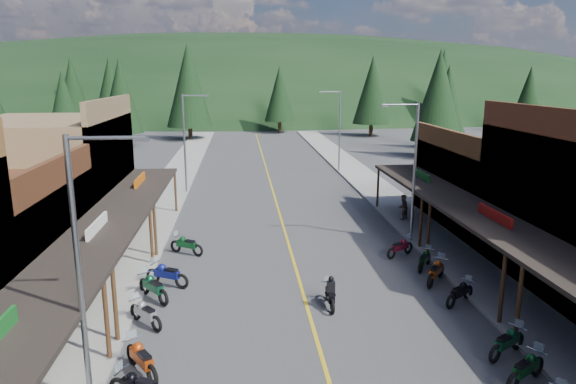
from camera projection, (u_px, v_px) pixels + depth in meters
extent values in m
plane|color=#38383A|center=(307.00, 308.00, 21.36)|extent=(220.00, 220.00, 0.00)
cube|color=gold|center=(275.00, 197.00, 40.77)|extent=(0.15, 90.00, 0.01)
cube|color=gray|center=(163.00, 198.00, 39.96)|extent=(3.40, 94.00, 0.15)
cube|color=gray|center=(382.00, 194.00, 41.55)|extent=(3.40, 94.00, 0.15)
cylinder|color=#472D19|center=(107.00, 321.00, 17.07)|extent=(0.16, 0.16, 3.00)
cube|color=#3F2111|center=(62.00, 232.00, 21.39)|extent=(0.30, 9.00, 6.20)
cube|color=black|center=(98.00, 233.00, 21.55)|extent=(3.20, 9.00, 0.18)
cylinder|color=#472D19|center=(115.00, 305.00, 18.23)|extent=(0.16, 0.16, 3.00)
cylinder|color=#472D19|center=(151.00, 237.00, 25.80)|extent=(0.16, 0.16, 3.00)
cube|color=silver|center=(97.00, 228.00, 21.50)|extent=(0.12, 3.00, 0.70)
cube|color=brown|center=(48.00, 179.00, 30.27)|extent=(8.00, 10.20, 7.00)
cube|color=brown|center=(114.00, 168.00, 30.48)|extent=(0.30, 10.20, 8.20)
cube|color=black|center=(140.00, 185.00, 30.86)|extent=(3.20, 10.20, 0.18)
cylinder|color=#472D19|center=(155.00, 230.00, 26.97)|extent=(0.16, 0.16, 3.00)
cylinder|color=#472D19|center=(176.00, 192.00, 35.70)|extent=(0.16, 0.16, 3.00)
cube|color=#CC590C|center=(140.00, 182.00, 30.82)|extent=(0.12, 3.00, 0.70)
cylinder|color=#472D19|center=(519.00, 303.00, 18.38)|extent=(0.16, 0.16, 3.00)
cube|color=#562B19|center=(527.00, 198.00, 23.02)|extent=(0.30, 9.00, 8.20)
cube|color=black|center=(494.00, 222.00, 23.13)|extent=(3.20, 9.00, 0.18)
cylinder|color=#472D19|center=(502.00, 289.00, 19.55)|extent=(0.16, 0.16, 3.00)
cylinder|color=#472D19|center=(429.00, 229.00, 27.12)|extent=(0.16, 0.16, 3.00)
cube|color=#B2140F|center=(494.00, 218.00, 23.09)|extent=(0.12, 3.00, 0.70)
cube|color=#4C2D16|center=(500.00, 186.00, 33.04)|extent=(8.00, 10.20, 5.00)
cube|color=#4C2D16|center=(443.00, 178.00, 32.56)|extent=(0.30, 10.20, 6.20)
cube|color=black|center=(421.00, 180.00, 32.45)|extent=(3.20, 10.20, 0.18)
cylinder|color=#472D19|center=(421.00, 223.00, 28.28)|extent=(0.16, 0.16, 3.00)
cylinder|color=#472D19|center=(378.00, 188.00, 37.01)|extent=(0.16, 0.16, 3.00)
cube|color=#14591E|center=(421.00, 177.00, 32.41)|extent=(0.12, 3.00, 0.70)
cylinder|color=gray|center=(79.00, 281.00, 14.00)|extent=(0.16, 0.16, 8.00)
cylinder|color=gray|center=(106.00, 138.00, 13.22)|extent=(2.00, 0.10, 0.10)
cube|color=gray|center=(141.00, 139.00, 13.31)|extent=(0.35, 0.18, 0.12)
cylinder|color=gray|center=(185.00, 145.00, 41.17)|extent=(0.16, 0.16, 8.00)
cylinder|color=gray|center=(195.00, 95.00, 40.39)|extent=(2.00, 0.10, 0.10)
cube|color=gray|center=(207.00, 96.00, 40.48)|extent=(0.35, 0.18, 0.12)
cylinder|color=gray|center=(414.00, 175.00, 28.88)|extent=(0.16, 0.16, 8.00)
cylinder|color=gray|center=(400.00, 105.00, 27.92)|extent=(2.00, 0.10, 0.10)
cube|color=gray|center=(384.00, 106.00, 27.85)|extent=(0.35, 0.18, 0.12)
cylinder|color=gray|center=(340.00, 132.00, 50.23)|extent=(0.16, 0.16, 8.00)
cylinder|color=gray|center=(330.00, 92.00, 49.27)|extent=(2.00, 0.10, 0.10)
cube|color=gray|center=(321.00, 92.00, 49.20)|extent=(0.35, 0.18, 0.12)
ellipsoid|color=black|center=(248.00, 107.00, 152.38)|extent=(310.00, 140.00, 60.00)
cylinder|color=black|center=(113.00, 126.00, 86.88)|extent=(0.60, 0.60, 2.00)
cone|color=black|center=(110.00, 89.00, 85.49)|extent=(5.88, 5.88, 10.50)
cylinder|color=black|center=(190.00, 133.00, 76.51)|extent=(0.60, 0.60, 2.00)
cone|color=black|center=(188.00, 85.00, 74.95)|extent=(6.72, 6.72, 12.00)
cylinder|color=black|center=(280.00, 127.00, 85.55)|extent=(0.60, 0.60, 2.00)
cone|color=black|center=(280.00, 93.00, 84.33)|extent=(5.04, 5.04, 9.00)
cylinder|color=black|center=(371.00, 130.00, 81.01)|extent=(0.60, 0.60, 2.00)
cone|color=black|center=(372.00, 90.00, 79.61)|extent=(5.88, 5.88, 10.50)
cylinder|color=black|center=(440.00, 122.00, 94.11)|extent=(0.60, 0.60, 2.00)
cone|color=black|center=(442.00, 83.00, 92.55)|extent=(6.72, 6.72, 12.00)
cylinder|color=black|center=(526.00, 126.00, 87.44)|extent=(0.60, 0.60, 2.00)
cone|color=black|center=(529.00, 93.00, 86.22)|extent=(5.04, 5.04, 9.00)
cylinder|color=black|center=(76.00, 123.00, 91.98)|extent=(0.60, 0.60, 2.00)
cone|color=black|center=(72.00, 88.00, 90.58)|extent=(5.88, 5.88, 10.50)
cylinder|color=black|center=(69.00, 152.00, 57.95)|extent=(0.60, 0.60, 2.00)
cone|color=black|center=(64.00, 107.00, 56.83)|extent=(4.48, 4.48, 8.00)
cylinder|color=black|center=(445.00, 141.00, 67.00)|extent=(0.60, 0.60, 2.00)
cone|color=black|center=(447.00, 99.00, 65.79)|extent=(4.93, 4.93, 8.80)
cylinder|color=black|center=(124.00, 140.00, 68.02)|extent=(0.60, 0.60, 2.00)
cone|color=black|center=(121.00, 96.00, 66.72)|extent=(5.38, 5.38, 9.60)
cylinder|color=black|center=(435.00, 149.00, 59.84)|extent=(0.60, 0.60, 2.00)
cone|color=black|center=(438.00, 95.00, 58.46)|extent=(5.82, 5.82, 10.40)
imported|color=brown|center=(403.00, 207.00, 33.77)|extent=(0.93, 0.87, 1.68)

